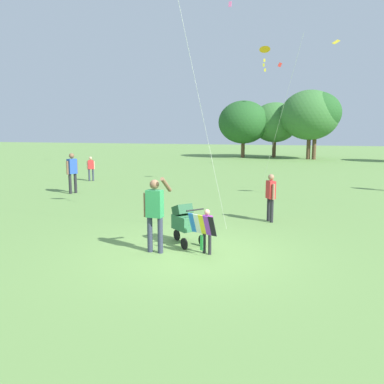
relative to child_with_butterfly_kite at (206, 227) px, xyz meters
name	(u,v)px	position (x,y,z in m)	size (l,w,h in m)	color
ground_plane	(189,253)	(-0.39, -0.02, -0.64)	(120.00, 120.00, 0.00)	#668E47
treeline_distant	(313,119)	(2.89, 30.41, 3.00)	(28.52, 6.74, 6.25)	brown
child_with_butterfly_kite	(206,227)	(0.00, 0.00, 0.00)	(0.72, 0.50, 1.06)	#232328
person_adult_flyer	(155,209)	(-1.19, -0.17, 0.40)	(0.58, 0.52, 1.81)	#33384C
stroller	(185,220)	(-0.71, 0.69, -0.04)	(1.00, 0.95, 1.03)	black
kite_green_novelty	(265,52)	(0.24, 10.89, 5.69)	(2.05, 4.07, 6.63)	#F4A319
person_sitting_far	(91,167)	(-9.07, 11.15, 0.14)	(0.38, 0.30, 1.33)	#33384C
person_couple_left	(72,170)	(-7.74, 7.09, 0.41)	(0.37, 0.53, 1.79)	#232328
person_kid_running	(271,194)	(1.18, 3.76, 0.24)	(0.33, 0.43, 1.50)	#232328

